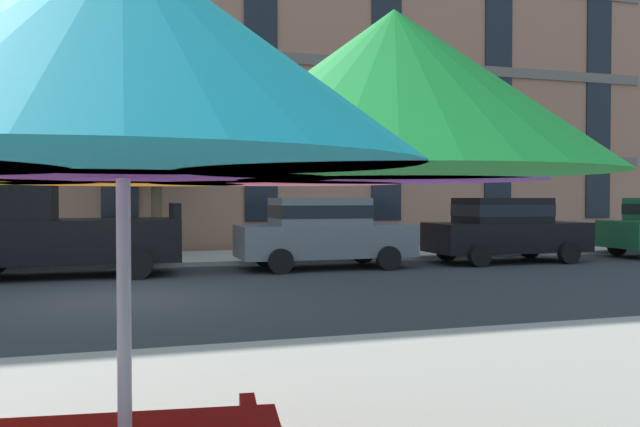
{
  "coord_description": "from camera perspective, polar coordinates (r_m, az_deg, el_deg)",
  "views": [
    {
      "loc": [
        0.08,
        -11.83,
        1.78
      ],
      "look_at": [
        4.68,
        3.2,
        1.4
      ],
      "focal_mm": 36.28,
      "sensor_mm": 36.0,
      "label": 1
    }
  ],
  "objects": [
    {
      "name": "sidewalk_far",
      "position": [
        18.71,
        -17.23,
        -3.95
      ],
      "size": [
        56.0,
        3.6,
        0.12
      ],
      "primitive_type": "cube",
      "color": "#B2ADA3",
      "rests_on": "ground"
    },
    {
      "name": "ground_plane",
      "position": [
        11.97,
        -17.35,
        -7.23
      ],
      "size": [
        120.0,
        120.0,
        0.0
      ],
      "primitive_type": "plane",
      "color": "#2D3033"
    },
    {
      "name": "sedan_gray",
      "position": [
        16.29,
        0.26,
        -1.54
      ],
      "size": [
        4.4,
        1.98,
        1.78
      ],
      "color": "slate",
      "rests_on": "ground"
    },
    {
      "name": "patio_umbrella",
      "position": [
        2.86,
        -17.02,
        8.54
      ],
      "size": [
        3.88,
        3.88,
        2.48
      ],
      "color": "silver",
      "rests_on": "ground"
    },
    {
      "name": "street_tree_middle",
      "position": [
        19.07,
        -14.77,
        5.97
      ],
      "size": [
        2.81,
        2.66,
        4.84
      ],
      "color": "brown",
      "rests_on": "ground"
    },
    {
      "name": "sedan_black",
      "position": [
        18.54,
        16.0,
        -1.23
      ],
      "size": [
        4.4,
        1.98,
        1.78
      ],
      "color": "black",
      "rests_on": "ground"
    },
    {
      "name": "pickup_black",
      "position": [
        15.63,
        -22.63,
        -1.48
      ],
      "size": [
        5.1,
        2.12,
        2.2
      ],
      "color": "black",
      "rests_on": "ground"
    },
    {
      "name": "apartment_building",
      "position": [
        27.53,
        -17.29,
        14.38
      ],
      "size": [
        39.87,
        12.08,
        16.0
      ],
      "color": "#A87056",
      "rests_on": "ground"
    }
  ]
}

